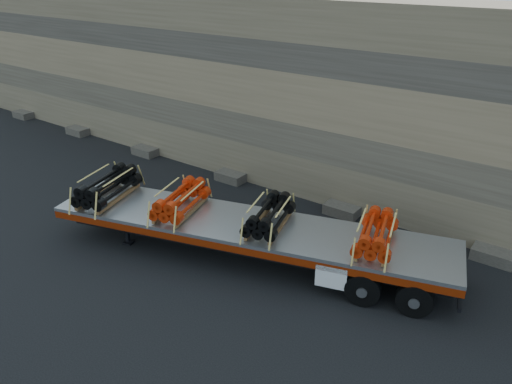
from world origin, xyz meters
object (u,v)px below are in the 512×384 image
bundle_midrear (269,216)px  bundle_rear (376,234)px  trailer (247,241)px  bundle_front (108,187)px  bundle_midfront (181,201)px

bundle_midrear → bundle_rear: 2.98m
trailer → bundle_midrear: 1.16m
trailer → bundle_midrear: (0.65, 0.18, 0.95)m
trailer → bundle_midrear: bearing=0.0°
bundle_front → bundle_midfront: bearing=0.0°
bundle_midfront → bundle_rear: (5.58, 1.60, -0.02)m
bundle_front → bundle_midrear: 5.41m
bundle_midrear → bundle_midfront: bearing=-180.0°
bundle_rear → trailer: bearing=180.0°
bundle_front → bundle_midfront: bundle_front is taller
bundle_midrear → bundle_front: bearing=-180.0°
trailer → bundle_midfront: size_ratio=5.72×
bundle_front → bundle_rear: bundle_front is taller
trailer → bundle_midfront: 2.36m
bundle_midfront → bundle_rear: size_ratio=1.05×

